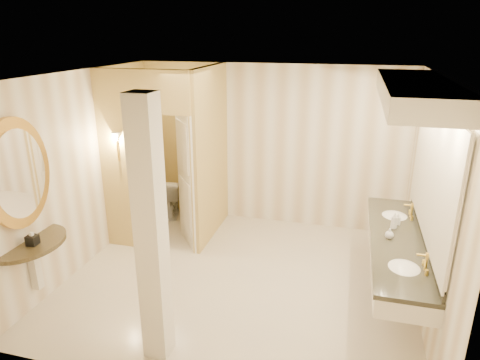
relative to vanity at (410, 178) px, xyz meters
name	(u,v)px	position (x,y,z in m)	size (l,w,h in m)	color
floor	(239,279)	(-1.98, 0.01, -1.63)	(4.50, 4.50, 0.00)	beige
ceiling	(239,75)	(-1.98, 0.01, 1.07)	(4.50, 4.50, 0.00)	silver
wall_back	(270,146)	(-1.98, 2.01, -0.28)	(4.50, 0.02, 2.70)	white
wall_front	(177,265)	(-1.98, -1.99, -0.28)	(4.50, 0.02, 2.70)	white
wall_left	(82,171)	(-4.23, 0.01, -0.28)	(0.02, 4.00, 2.70)	white
wall_right	(432,203)	(0.27, 0.01, -0.28)	(0.02, 4.00, 2.70)	white
toilet_closet	(184,156)	(-3.11, 0.98, -0.24)	(1.50, 1.55, 2.70)	tan
wall_sconce	(117,138)	(-3.90, 0.44, 0.10)	(0.14, 0.14, 0.42)	gold
vanity	(410,178)	(0.00, 0.00, 0.00)	(0.75, 2.70, 2.09)	silver
console_shelf	(22,204)	(-4.19, -1.18, -0.29)	(0.97, 0.97, 1.93)	black
pillar	(151,235)	(-2.43, -1.53, -0.28)	(0.25, 0.25, 2.70)	silver
tissue_box	(32,240)	(-4.08, -1.24, -0.70)	(0.11, 0.11, 0.11)	black
toilet	(171,197)	(-3.73, 1.76, -1.28)	(0.39, 0.69, 0.70)	white
soap_bottle_a	(398,219)	(-0.02, 0.40, -0.68)	(0.07, 0.07, 0.15)	beige
soap_bottle_b	(389,233)	(-0.14, -0.03, -0.69)	(0.10, 0.10, 0.13)	silver
soap_bottle_c	(394,221)	(-0.07, 0.26, -0.65)	(0.08, 0.08, 0.21)	#C6B28C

